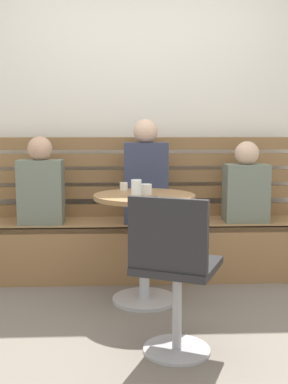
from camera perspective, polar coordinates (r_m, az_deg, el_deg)
The scene contains 13 objects.
ground at distance 2.81m, azimuth 0.61°, elevation -17.20°, with size 8.00×8.00×0.00m, color #70665B.
back_wall at distance 4.20m, azimuth -0.57°, elevation 11.33°, with size 5.20×0.10×2.90m, color white.
booth_bench at distance 3.87m, azimuth -0.33°, elevation -6.71°, with size 2.70×0.52×0.44m.
booth_backrest at distance 4.01m, azimuth -0.46°, elevation 1.87°, with size 2.65×0.04×0.66m.
cafe_table at distance 3.23m, azimuth 0.03°, elevation -4.19°, with size 0.68×0.68×0.74m.
white_chair at distance 2.47m, azimuth 3.57°, elevation -9.25°, with size 0.53×0.53×0.85m.
person_adult at distance 3.75m, azimuth 0.19°, elevation 1.89°, with size 0.34×0.22×0.81m.
person_child_left at distance 3.79m, azimuth -12.18°, elevation 0.80°, with size 0.34×0.22×0.68m.
person_child_middle at distance 3.87m, azimuth 12.05°, elevation 0.66°, with size 0.34×0.22×0.64m.
cup_espresso_small at distance 3.41m, azimuth -2.42°, elevation 0.67°, with size 0.06×0.06×0.06m, color silver.
cup_water_clear at distance 3.09m, azimuth -0.92°, elevation 0.47°, with size 0.07×0.07×0.11m, color white.
cup_ceramic_white at distance 3.19m, azimuth 0.22°, elevation 0.32°, with size 0.08×0.08×0.07m, color white.
phone_on_table at distance 2.98m, azimuth 1.31°, elevation -0.78°, with size 0.07×0.14×0.01m, color black.
Camera 1 is at (-0.14, -2.55, 1.18)m, focal length 44.75 mm.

